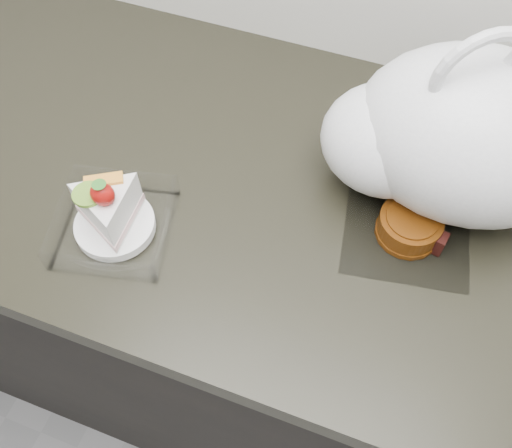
# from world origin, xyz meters

# --- Properties ---
(counter) EXTENTS (2.04, 0.64, 0.90)m
(counter) POSITION_xyz_m (0.00, 1.69, 0.45)
(counter) COLOR black
(counter) RESTS_ON ground
(cake_tray) EXTENTS (0.18, 0.18, 0.12)m
(cake_tray) POSITION_xyz_m (-0.22, 1.53, 0.93)
(cake_tray) COLOR white
(cake_tray) RESTS_ON counter
(mooncake_wrap) EXTENTS (0.20, 0.19, 0.04)m
(mooncake_wrap) POSITION_xyz_m (0.17, 1.67, 0.92)
(mooncake_wrap) COLOR white
(mooncake_wrap) RESTS_ON counter
(plastic_bag) EXTENTS (0.41, 0.35, 0.29)m
(plastic_bag) POSITION_xyz_m (0.18, 1.76, 1.01)
(plastic_bag) COLOR white
(plastic_bag) RESTS_ON counter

